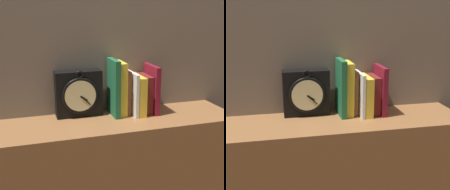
% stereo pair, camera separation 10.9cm
% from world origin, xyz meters
% --- Properties ---
extents(clock, '(0.21, 0.08, 0.22)m').
position_xyz_m(clock, '(-0.12, 0.10, 0.81)').
color(clock, black).
rests_on(clock, bookshelf).
extents(book_slot0_green, '(0.02, 0.14, 0.26)m').
position_xyz_m(book_slot0_green, '(0.03, 0.07, 0.84)').
color(book_slot0_green, '#20653E').
rests_on(book_slot0_green, bookshelf).
extents(book_slot1_yellow, '(0.04, 0.12, 0.24)m').
position_xyz_m(book_slot1_yellow, '(0.06, 0.08, 0.83)').
color(book_slot1_yellow, yellow).
rests_on(book_slot1_yellow, bookshelf).
extents(book_slot2_brown, '(0.02, 0.11, 0.20)m').
position_xyz_m(book_slot2_brown, '(0.09, 0.08, 0.81)').
color(book_slot2_brown, brown).
rests_on(book_slot2_brown, bookshelf).
extents(book_slot3_white, '(0.01, 0.16, 0.20)m').
position_xyz_m(book_slot3_white, '(0.11, 0.06, 0.81)').
color(book_slot3_white, white).
rests_on(book_slot3_white, bookshelf).
extents(book_slot4_yellow, '(0.04, 0.16, 0.18)m').
position_xyz_m(book_slot4_yellow, '(0.14, 0.06, 0.80)').
color(book_slot4_yellow, yellow).
rests_on(book_slot4_yellow, bookshelf).
extents(book_slot5_maroon, '(0.03, 0.13, 0.18)m').
position_xyz_m(book_slot5_maroon, '(0.18, 0.07, 0.80)').
color(book_slot5_maroon, maroon).
rests_on(book_slot5_maroon, bookshelf).
extents(book_slot6_maroon, '(0.02, 0.15, 0.22)m').
position_xyz_m(book_slot6_maroon, '(0.21, 0.06, 0.82)').
color(book_slot6_maroon, maroon).
rests_on(book_slot6_maroon, bookshelf).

